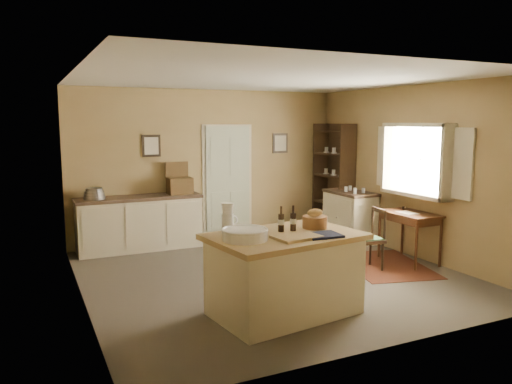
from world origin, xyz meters
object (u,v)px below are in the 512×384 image
right_cabinet (350,216)px  shelving_unit (335,179)px  writing_desk (410,219)px  desk_chair (367,240)px  work_island (284,272)px  sideboard (140,221)px

right_cabinet → shelving_unit: 0.93m
writing_desk → desk_chair: 0.86m
work_island → right_cabinet: (2.72, 2.54, -0.02)m
sideboard → right_cabinet: bearing=-15.7°
sideboard → writing_desk: bearing=-35.3°
desk_chair → work_island: bearing=-145.7°
sideboard → writing_desk: (3.54, -2.51, 0.19)m
right_cabinet → writing_desk: bearing=-90.0°
right_cabinet → shelving_unit: shelving_unit is taller
desk_chair → right_cabinet: 1.76m
writing_desk → right_cabinet: 1.53m
work_island → desk_chair: size_ratio=2.03×
sideboard → shelving_unit: shelving_unit is taller
sideboard → desk_chair: sideboard is taller
writing_desk → shelving_unit: (0.15, 2.23, 0.38)m
writing_desk → right_cabinet: bearing=90.0°
right_cabinet → shelving_unit: bearing=77.7°
work_island → right_cabinet: work_island is taller
work_island → sideboard: size_ratio=0.86×
work_island → sideboard: work_island is taller
right_cabinet → desk_chair: bearing=-117.9°
shelving_unit → work_island: bearing=-131.5°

